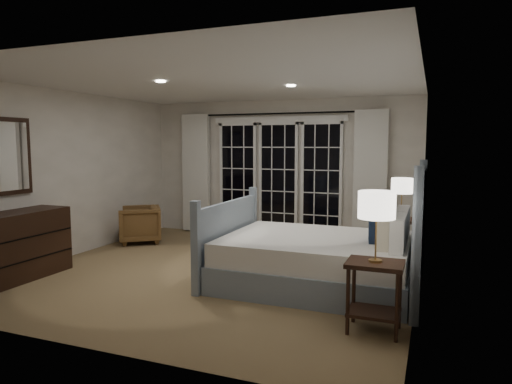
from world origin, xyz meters
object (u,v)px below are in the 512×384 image
(lamp_left, at_px, (377,206))
(lamp_right, at_px, (402,186))
(nightstand_left, at_px, (375,286))
(dresser, at_px, (21,245))
(nightstand_right, at_px, (400,235))
(armchair, at_px, (139,224))
(bed, at_px, (321,258))

(lamp_left, distance_m, lamp_right, 2.36)
(lamp_left, bearing_deg, lamp_right, 88.45)
(nightstand_left, bearing_deg, dresser, 178.92)
(nightstand_left, bearing_deg, lamp_right, 88.45)
(nightstand_right, bearing_deg, nightstand_left, -91.55)
(lamp_right, bearing_deg, armchair, 179.25)
(nightstand_right, bearing_deg, dresser, -153.04)
(nightstand_right, bearing_deg, armchair, 179.25)
(nightstand_left, relative_size, lamp_left, 1.02)
(bed, bearing_deg, lamp_left, -56.50)
(armchair, relative_size, dresser, 0.58)
(lamp_left, height_order, dresser, lamp_left)
(nightstand_left, bearing_deg, nightstand_right, 88.45)
(nightstand_left, distance_m, armchair, 4.91)
(bed, distance_m, lamp_right, 1.66)
(lamp_left, bearing_deg, dresser, 178.92)
(lamp_right, bearing_deg, bed, -124.68)
(bed, xyz_separation_m, lamp_left, (0.77, -1.16, 0.82))
(lamp_left, xyz_separation_m, dresser, (-4.41, 0.08, -0.73))
(nightstand_left, distance_m, nightstand_right, 2.36)
(lamp_right, distance_m, armchair, 4.42)
(lamp_right, relative_size, dresser, 0.46)
(lamp_left, relative_size, armchair, 0.91)
(nightstand_left, xyz_separation_m, dresser, (-4.41, 0.08, 0.00))
(armchair, bearing_deg, lamp_left, 24.27)
(bed, xyz_separation_m, nightstand_right, (0.83, 1.20, 0.11))
(lamp_right, height_order, armchair, lamp_right)
(nightstand_left, distance_m, dresser, 4.41)
(nightstand_right, bearing_deg, lamp_left, -91.55)
(nightstand_left, relative_size, dresser, 0.54)
(bed, distance_m, armchair, 3.73)
(lamp_right, relative_size, armchair, 0.80)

